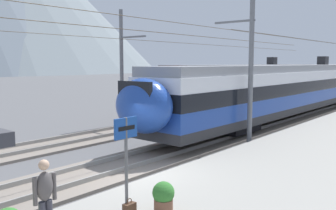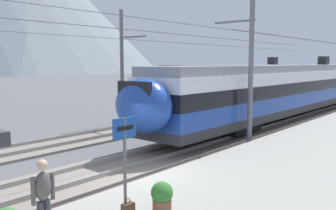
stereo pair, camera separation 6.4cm
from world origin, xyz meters
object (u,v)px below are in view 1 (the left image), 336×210
catenary_mast_far_side (123,65)px  potted_plant_platform_edge (163,196)px  passenger_walking (45,195)px  catenary_mast_mid (248,67)px  platform_sign (126,143)px  train_far_track (251,83)px  train_near_platform (297,87)px  handbag_near_sign (129,208)px

catenary_mast_far_side → potted_plant_platform_edge: catenary_mast_far_side is taller
passenger_walking → potted_plant_platform_edge: size_ratio=2.18×
catenary_mast_mid → passenger_walking: size_ratio=28.45×
platform_sign → train_far_track: bearing=20.8°
train_near_platform → potted_plant_platform_edge: bearing=-167.4°
train_near_platform → train_far_track: bearing=61.9°
train_far_track → platform_sign: train_far_track is taller
train_near_platform → potted_plant_platform_edge: train_near_platform is taller
passenger_walking → handbag_near_sign: 2.24m
train_far_track → catenary_mast_far_side: size_ratio=0.52×
train_far_track → train_near_platform: bearing=-118.1°
catenary_mast_mid → catenary_mast_far_side: (0.03, 8.79, 0.06)m
handbag_near_sign → potted_plant_platform_edge: potted_plant_platform_edge is taller
train_near_platform → catenary_mast_mid: bearing=-171.1°
train_far_track → passenger_walking: (-26.01, -8.87, -0.91)m
train_near_platform → passenger_walking: 23.52m
platform_sign → catenary_mast_far_side: bearing=47.3°
potted_plant_platform_edge → platform_sign: bearing=127.7°
potted_plant_platform_edge → train_near_platform: bearing=12.6°
catenary_mast_mid → potted_plant_platform_edge: catenary_mast_mid is taller
handbag_near_sign → potted_plant_platform_edge: 0.88m
catenary_mast_far_side → potted_plant_platform_edge: bearing=-129.3°
train_far_track → catenary_mast_far_side: (-13.88, 1.81, 1.64)m
train_near_platform → catenary_mast_far_side: catenary_mast_far_side is taller
train_far_track → potted_plant_platform_edge: train_far_track is taller
platform_sign → passenger_walking: 2.19m
train_near_platform → handbag_near_sign: size_ratio=95.73×
train_far_track → passenger_walking: train_far_track is taller
catenary_mast_mid → passenger_walking: bearing=-171.1°
catenary_mast_mid → train_near_platform: bearing=8.9°
train_near_platform → potted_plant_platform_edge: (-20.63, -4.61, -1.44)m
handbag_near_sign → potted_plant_platform_edge: bearing=-50.1°
passenger_walking → potted_plant_platform_edge: bearing=-20.6°
catenary_mast_mid → potted_plant_platform_edge: bearing=-163.3°
train_near_platform → catenary_mast_mid: 11.36m
potted_plant_platform_edge → train_far_track: bearing=22.8°
catenary_mast_far_side → catenary_mast_mid: bearing=-90.2°
train_far_track → platform_sign: 25.65m
handbag_near_sign → catenary_mast_mid: bearing=12.5°
passenger_walking → potted_plant_platform_edge: (2.59, -0.97, -0.52)m
train_near_platform → platform_sign: bearing=-169.6°
handbag_near_sign → potted_plant_platform_edge: size_ratio=0.47×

